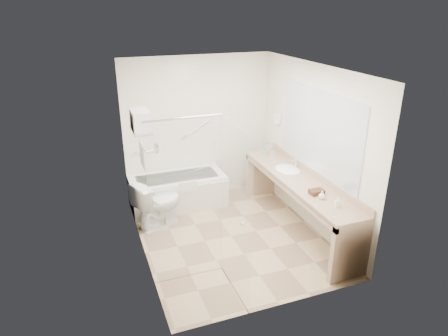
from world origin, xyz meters
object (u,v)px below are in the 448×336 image
object	(u,v)px
amenity_basket	(317,192)
vanity_counter	(298,192)
water_bottle_left	(267,149)
bathtub	(178,191)
toilet	(158,204)

from	to	relation	value
amenity_basket	vanity_counter	bearing A→B (deg)	86.28
vanity_counter	water_bottle_left	distance (m)	1.14
water_bottle_left	vanity_counter	bearing A→B (deg)	-90.42
bathtub	amenity_basket	distance (m)	2.50
toilet	amenity_basket	xyz separation A→B (m)	(1.94, -1.38, 0.50)
bathtub	water_bottle_left	world-z (taller)	water_bottle_left
water_bottle_left	bathtub	bearing A→B (deg)	169.29
water_bottle_left	toilet	bearing A→B (deg)	-172.83
toilet	water_bottle_left	xyz separation A→B (m)	(1.98, 0.25, 0.57)
vanity_counter	water_bottle_left	size ratio (longest dim) A/B	12.16
toilet	amenity_basket	distance (m)	2.43
toilet	amenity_basket	size ratio (longest dim) A/B	3.96
water_bottle_left	amenity_basket	bearing A→B (deg)	-91.49
vanity_counter	amenity_basket	bearing A→B (deg)	-93.72
bathtub	vanity_counter	distance (m)	2.09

